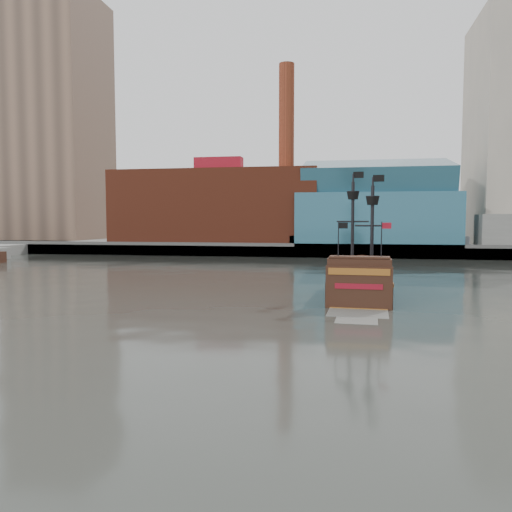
# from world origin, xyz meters

# --- Properties ---
(ground) EXTENTS (400.00, 400.00, 0.00)m
(ground) POSITION_xyz_m (0.00, 0.00, 0.00)
(ground) COLOR #252722
(ground) RESTS_ON ground
(promenade_far) EXTENTS (220.00, 60.00, 2.00)m
(promenade_far) POSITION_xyz_m (0.00, 92.00, 1.00)
(promenade_far) COLOR slate
(promenade_far) RESTS_ON ground
(seawall) EXTENTS (220.00, 1.00, 2.60)m
(seawall) POSITION_xyz_m (0.00, 62.50, 1.30)
(seawall) COLOR #4C4C49
(seawall) RESTS_ON ground
(skyline) EXTENTS (149.00, 45.00, 62.00)m
(skyline) POSITION_xyz_m (5.21, 84.56, 24.55)
(skyline) COLOR brown
(skyline) RESTS_ON promenade_far
(pirate_ship) EXTENTS (5.82, 16.50, 12.19)m
(pirate_ship) POSITION_xyz_m (5.89, 15.10, 1.10)
(pirate_ship) COLOR black
(pirate_ship) RESTS_ON ground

